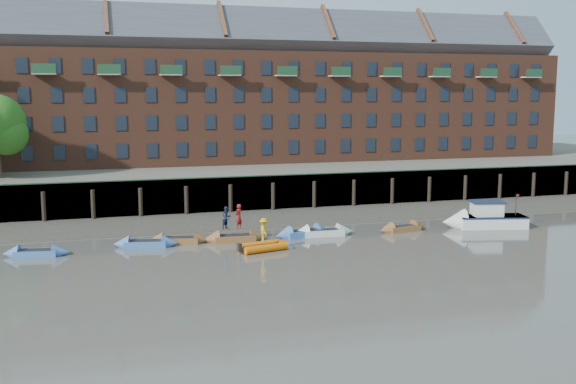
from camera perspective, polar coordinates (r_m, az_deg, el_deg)
name	(u,v)px	position (r m, az deg, el deg)	size (l,w,h in m)	color
ground	(333,272)	(41.48, 3.84, -6.76)	(220.00, 220.00, 0.00)	#5A554D
foreshore	(262,219)	(58.29, -2.22, -2.30)	(110.00, 8.00, 0.50)	#3D382F
mud_band	(272,227)	(55.06, -1.36, -2.94)	(110.00, 1.60, 0.10)	#4C4336
river_wall	(250,194)	(62.22, -3.20, -0.13)	(110.00, 1.23, 3.30)	#2D2A26
bank_terrace	(223,176)	(75.43, -5.53, 1.35)	(110.00, 28.00, 3.20)	#5E594D
apartment_terrace	(220,74)	(75.86, -5.79, 9.89)	(80.60, 15.56, 20.98)	brown
rowboat_0	(36,253)	(48.24, -20.55, -4.85)	(4.45, 1.90, 1.25)	#406BB4
rowboat_1	(146,244)	(48.93, -11.96, -4.29)	(4.69, 2.11, 1.31)	#406BB4
rowboat_2	(178,240)	(49.65, -9.26, -4.04)	(4.58, 2.09, 1.28)	brown
rowboat_3	(235,238)	(49.78, -4.54, -3.91)	(4.73, 1.62, 1.35)	brown
rowboat_4	(303,233)	(51.39, 1.31, -3.49)	(4.90, 2.30, 1.37)	#406BB4
rowboat_5	(323,232)	(51.63, 2.98, -3.44)	(4.85, 1.58, 1.39)	silver
rowboat_6	(403,228)	(54.00, 9.68, -3.05)	(4.41, 1.97, 1.23)	brown
rib_tender	(264,246)	(46.90, -2.02, -4.62)	(3.63, 2.42, 0.61)	#E36105
motor_launch	(478,219)	(56.61, 15.80, -2.21)	(7.04, 3.61, 2.78)	silver
person_rower_a	(238,216)	(49.60, -4.22, -2.08)	(0.67, 0.44, 1.84)	maroon
person_rower_b	(227,218)	(49.59, -5.20, -2.18)	(0.82, 0.64, 1.68)	#19233F
person_rib_crew	(264,230)	(46.62, -2.06, -3.26)	(1.09, 0.63, 1.69)	orange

